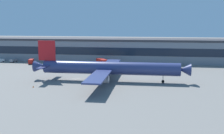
{
  "coord_description": "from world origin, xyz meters",
  "views": [
    {
      "loc": [
        30.64,
        -108.97,
        23.45
      ],
      "look_at": [
        14.35,
        1.38,
        5.0
      ],
      "focal_mm": 45.38,
      "sensor_mm": 36.0,
      "label": 1
    }
  ],
  "objects": [
    {
      "name": "traffic_cone_0",
      "position": [
        -11.19,
        -16.55,
        0.31
      ],
      "size": [
        0.5,
        0.5,
        0.62
      ],
      "primitive_type": "cone",
      "color": "#F2590C",
      "rests_on": "ground_plane"
    },
    {
      "name": "terminal_building",
      "position": [
        0.0,
        52.94,
        6.56
      ],
      "size": [
        191.58,
        18.51,
        13.07
      ],
      "color": "gray",
      "rests_on": "ground_plane"
    },
    {
      "name": "follow_me_car",
      "position": [
        -47.66,
        39.4,
        1.09
      ],
      "size": [
        2.52,
        4.62,
        1.85
      ],
      "color": "gray",
      "rests_on": "ground_plane"
    },
    {
      "name": "ground_plane",
      "position": [
        0.0,
        0.0,
        0.0
      ],
      "size": [
        600.0,
        600.0,
        0.0
      ],
      "primitive_type": "plane",
      "color": "slate"
    },
    {
      "name": "airliner",
      "position": [
        13.41,
        -2.62,
        5.22
      ],
      "size": [
        61.06,
        52.57,
        15.58
      ],
      "color": "navy",
      "rests_on": "ground_plane"
    },
    {
      "name": "crew_van",
      "position": [
        -35.08,
        35.04,
        1.46
      ],
      "size": [
        3.27,
        5.55,
        2.55
      ],
      "color": "red",
      "rests_on": "ground_plane"
    },
    {
      "name": "fuel_truck",
      "position": [
        3.74,
        36.01,
        1.88
      ],
      "size": [
        7.22,
        8.43,
        3.35
      ],
      "color": "red",
      "rests_on": "ground_plane"
    }
  ]
}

